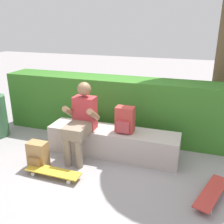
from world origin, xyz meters
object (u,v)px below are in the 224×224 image
object	(u,v)px
skateboard_near_person	(53,172)
backpack_on_bench	(125,120)
bench_main	(113,142)
skateboard_beside_bench	(212,193)
person_skater	(81,119)
backpack_on_ground	(38,155)

from	to	relation	value
skateboard_near_person	backpack_on_bench	world-z (taller)	backpack_on_bench
bench_main	skateboard_near_person	size ratio (longest dim) A/B	2.60
bench_main	skateboard_beside_bench	xyz separation A→B (m)	(1.49, -0.65, -0.14)
backpack_on_bench	person_skater	bearing A→B (deg)	-161.97
skateboard_near_person	backpack_on_ground	xyz separation A→B (m)	(-0.34, 0.15, 0.12)
bench_main	backpack_on_ground	size ratio (longest dim) A/B	5.22
bench_main	skateboard_beside_bench	distance (m)	1.63
backpack_on_ground	skateboard_near_person	bearing A→B (deg)	-23.77
backpack_on_ground	bench_main	bearing A→B (deg)	38.42
bench_main	backpack_on_bench	xyz separation A→B (m)	(0.20, -0.01, 0.41)
backpack_on_bench	backpack_on_ground	world-z (taller)	backpack_on_bench
backpack_on_bench	backpack_on_ground	bearing A→B (deg)	-147.24
bench_main	backpack_on_ground	world-z (taller)	bench_main
skateboard_beside_bench	backpack_on_ground	world-z (taller)	backpack_on_ground
skateboard_beside_bench	skateboard_near_person	bearing A→B (deg)	-173.80
skateboard_beside_bench	person_skater	bearing A→B (deg)	167.34
person_skater	skateboard_near_person	size ratio (longest dim) A/B	1.47
person_skater	skateboard_beside_bench	xyz separation A→B (m)	(1.93, -0.43, -0.56)
bench_main	backpack_on_bench	size ratio (longest dim) A/B	5.22
backpack_on_bench	backpack_on_ground	xyz separation A→B (m)	(-1.11, -0.72, -0.43)
backpack_on_bench	skateboard_near_person	bearing A→B (deg)	-131.97
person_skater	backpack_on_bench	size ratio (longest dim) A/B	2.95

